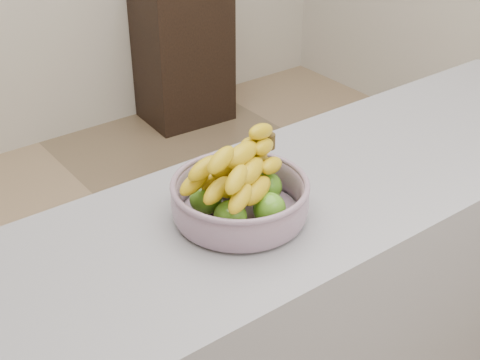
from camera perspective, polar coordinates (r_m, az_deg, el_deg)
The scene contains 4 objects.
ground at distance 2.54m, azimuth 1.03°, elevation -13.88°, with size 4.00×4.00×0.00m, color #9B7F5F.
counter at distance 2.03m, azimuth 7.49°, elevation -10.50°, with size 2.00×0.60×0.90m, color gray.
cabinet at distance 3.99m, azimuth -4.90°, elevation 11.10°, with size 0.49×0.39×0.88m, color black.
fruit_bowl at distance 1.55m, azimuth -0.01°, elevation -1.27°, with size 0.32×0.32×0.19m.
Camera 1 is at (-1.11, -1.41, 1.79)m, focal length 50.00 mm.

